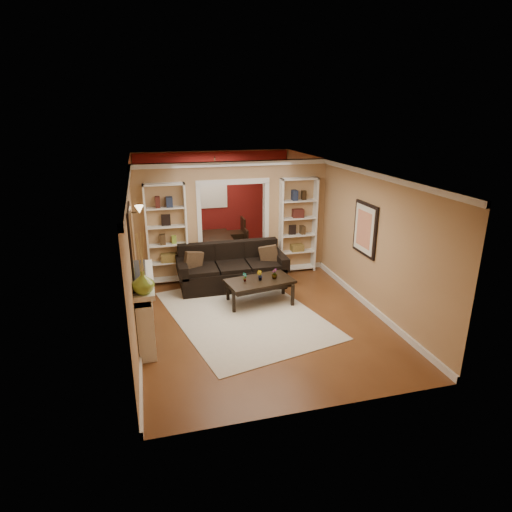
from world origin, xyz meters
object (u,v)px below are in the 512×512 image
object	(u,v)px
fireplace	(146,308)
dining_table	(217,245)
bookshelf_left	(167,235)
sofa	(232,266)
bookshelf_right	(298,226)
coffee_table	(260,292)

from	to	relation	value
fireplace	dining_table	bearing A→B (deg)	65.51
bookshelf_left	fireplace	distance (m)	2.65
bookshelf_left	dining_table	world-z (taller)	bookshelf_left
sofa	bookshelf_right	bearing A→B (deg)	18.37
sofa	dining_table	xyz separation A→B (m)	(0.07, 2.36, -0.21)
bookshelf_right	dining_table	bearing A→B (deg)	133.31
coffee_table	fireplace	size ratio (longest dim) A/B	0.79
bookshelf_right	fireplace	size ratio (longest dim) A/B	1.35
bookshelf_right	sofa	bearing A→B (deg)	-161.63
sofa	bookshelf_right	xyz separation A→B (m)	(1.75, 0.58, 0.68)
dining_table	coffee_table	bearing A→B (deg)	-175.02
sofa	fireplace	bearing A→B (deg)	-134.16
sofa	bookshelf_left	xyz separation A→B (m)	(-1.35, 0.58, 0.68)
bookshelf_left	fireplace	xyz separation A→B (m)	(-0.54, -2.53, -0.57)
fireplace	sofa	bearing A→B (deg)	45.84
coffee_table	sofa	bearing A→B (deg)	99.21
bookshelf_left	coffee_table	bearing A→B (deg)	-43.18
sofa	bookshelf_left	bearing A→B (deg)	156.80
coffee_table	dining_table	xyz separation A→B (m)	(-0.30, 3.39, 0.00)
coffee_table	dining_table	world-z (taller)	dining_table
coffee_table	bookshelf_right	xyz separation A→B (m)	(1.38, 1.61, 0.90)
fireplace	dining_table	world-z (taller)	fireplace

